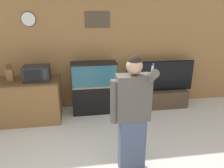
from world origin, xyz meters
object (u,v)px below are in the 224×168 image
at_px(aquarium_on_stand, 94,88).
at_px(tv_on_stand, 160,94).
at_px(person_standing, 132,115).
at_px(counter_island, 27,101).
at_px(knife_block, 10,74).
at_px(microwave, 37,73).

height_order(aquarium_on_stand, tv_on_stand, aquarium_on_stand).
relative_size(aquarium_on_stand, person_standing, 0.67).
distance_m(counter_island, knife_block, 0.64).
bearing_deg(person_standing, aquarium_on_stand, 100.94).
distance_m(knife_block, person_standing, 2.68).
bearing_deg(knife_block, aquarium_on_stand, 8.16).
distance_m(aquarium_on_stand, person_standing, 2.03).
relative_size(counter_island, microwave, 2.72).
xyz_separation_m(microwave, aquarium_on_stand, (1.14, 0.26, -0.48)).
bearing_deg(tv_on_stand, counter_island, -174.83).
height_order(knife_block, tv_on_stand, knife_block).
xyz_separation_m(aquarium_on_stand, person_standing, (0.38, -1.97, 0.32)).
relative_size(microwave, tv_on_stand, 0.33).
bearing_deg(aquarium_on_stand, microwave, -167.12).
height_order(counter_island, aquarium_on_stand, aquarium_on_stand).
relative_size(knife_block, aquarium_on_stand, 0.29).
bearing_deg(aquarium_on_stand, counter_island, -170.68).
bearing_deg(microwave, counter_island, 173.33).
xyz_separation_m(counter_island, microwave, (0.26, -0.03, 0.60)).
bearing_deg(aquarium_on_stand, tv_on_stand, 1.38).
xyz_separation_m(counter_island, aquarium_on_stand, (1.41, 0.23, 0.12)).
distance_m(counter_island, tv_on_stand, 2.99).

